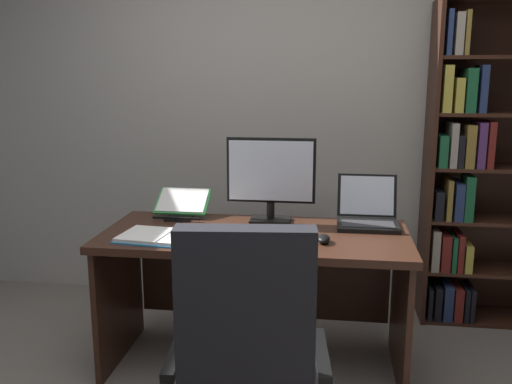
% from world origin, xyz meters
% --- Properties ---
extents(wall_back, '(5.42, 0.12, 2.56)m').
position_xyz_m(wall_back, '(0.00, 1.88, 1.28)').
color(wall_back, '#B2ADA3').
rests_on(wall_back, ground).
extents(desk, '(1.59, 0.71, 0.75)m').
position_xyz_m(desk, '(-0.02, 0.92, 0.54)').
color(desk, '#381E14').
rests_on(desk, ground).
extents(bookshelf, '(0.93, 0.33, 2.00)m').
position_xyz_m(bookshelf, '(1.31, 1.64, 0.96)').
color(bookshelf, '#381E14').
rests_on(bookshelf, ground).
extents(office_chair, '(0.65, 0.60, 1.07)m').
position_xyz_m(office_chair, '(0.08, -0.06, 0.45)').
color(office_chair, black).
rests_on(office_chair, ground).
extents(monitor, '(0.49, 0.16, 0.47)m').
position_xyz_m(monitor, '(0.04, 1.07, 0.99)').
color(monitor, black).
rests_on(monitor, desk).
extents(laptop, '(0.33, 0.33, 0.26)m').
position_xyz_m(laptop, '(0.57, 1.08, 0.81)').
color(laptop, black).
rests_on(laptop, desk).
extents(keyboard, '(0.42, 0.15, 0.02)m').
position_xyz_m(keyboard, '(0.04, 0.72, 0.77)').
color(keyboard, black).
rests_on(keyboard, desk).
extents(computer_mouse, '(0.06, 0.10, 0.04)m').
position_xyz_m(computer_mouse, '(0.34, 0.72, 0.77)').
color(computer_mouse, black).
rests_on(computer_mouse, desk).
extents(reading_stand_with_book, '(0.30, 0.26, 0.14)m').
position_xyz_m(reading_stand_with_book, '(-0.48, 1.13, 0.83)').
color(reading_stand_with_book, black).
rests_on(reading_stand_with_book, desk).
extents(open_binder, '(0.51, 0.33, 0.02)m').
position_xyz_m(open_binder, '(-0.44, 0.67, 0.77)').
color(open_binder, '#2D84C6').
rests_on(open_binder, desk).
extents(notepad, '(0.19, 0.23, 0.01)m').
position_xyz_m(notepad, '(-0.19, 0.82, 0.76)').
color(notepad, white).
rests_on(notepad, desk).
extents(pen, '(0.13, 0.06, 0.01)m').
position_xyz_m(pen, '(-0.17, 0.82, 0.77)').
color(pen, navy).
rests_on(pen, notepad).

